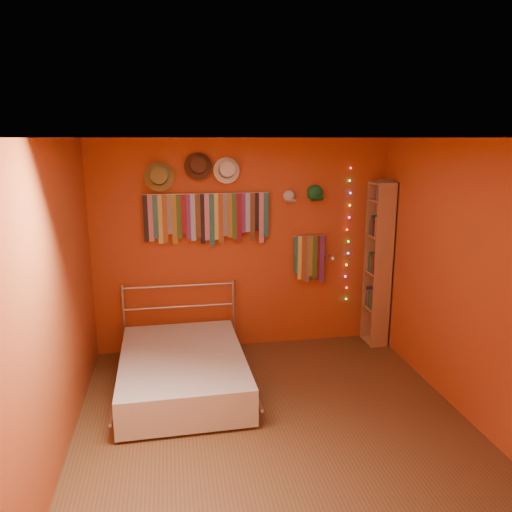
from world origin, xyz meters
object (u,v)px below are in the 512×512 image
reading_lamp (332,258)px  bed (183,370)px  tie_rack (207,216)px  bookshelf (381,263)px

reading_lamp → bed: bearing=-156.0°
tie_rack → reading_lamp: 1.56m
reading_lamp → bookshelf: 0.63m
tie_rack → bed: tie_rack is taller
tie_rack → bookshelf: bookshelf is taller
tie_rack → bookshelf: size_ratio=0.72×
tie_rack → bed: size_ratio=0.80×
tie_rack → bookshelf: (2.08, -0.15, -0.61)m
bookshelf → bed: (-2.44, -0.79, -0.81)m
reading_lamp → bookshelf: bookshelf is taller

